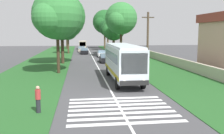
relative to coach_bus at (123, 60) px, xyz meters
The scene contains 22 objects.
ground 7.83m from the coach_bus, 166.17° to the left, with size 160.00×160.00×0.00m, color #424244.
grass_verge_left 12.79m from the coach_bus, 52.44° to the left, with size 120.00×8.00×0.04m, color #235623.
grass_verge_right 10.23m from the coach_bus, 39.77° to the right, with size 120.00×8.00×0.04m, color #235623.
centre_line 8.18m from the coach_bus, 13.17° to the left, with size 110.00×0.16×0.01m, color silver.
coach_bus is the anchor object (origin of this frame).
zebra_crossing 10.08m from the coach_bus, 169.47° to the left, with size 5.85×6.80×0.01m.
trailing_car_0 16.75m from the coach_bus, ahead, with size 4.30×1.78×1.43m.
trailing_car_1 26.42m from the coach_bus, ahead, with size 4.30×1.78×1.43m.
trailing_car_2 34.35m from the coach_bus, ahead, with size 4.30×1.78×1.43m.
trailing_car_3 41.10m from the coach_bus, ahead, with size 4.30×1.78×1.43m.
trailing_minibus_0 51.34m from the coach_bus, ahead, with size 6.00×2.14×2.53m.
roadside_tree_left_0 18.08m from the coach_bus, 25.09° to the left, with size 8.79×7.47×11.18m.
roadside_tree_left_1 53.95m from the coach_bus, ahead, with size 5.52×4.79×9.36m.
roadside_tree_left_2 36.45m from the coach_bus, 11.32° to the left, with size 5.55×4.57×7.77m.
roadside_tree_left_3 10.43m from the coach_bus, 50.12° to the left, with size 7.25×5.95×10.01m.
roadside_tree_right_0 33.21m from the coach_bus, ahead, with size 6.38×5.34×8.37m.
roadside_tree_right_1 46.16m from the coach_bus, ahead, with size 5.61×4.79×8.63m.
roadside_tree_right_2 54.47m from the coach_bus, ahead, with size 8.82×7.39×11.96m.
roadside_tree_right_3 25.62m from the coach_bus, ahead, with size 7.11×6.35×10.90m.
utility_pole 4.63m from the coach_bus, 50.42° to the right, with size 0.24×1.40×7.23m.
roadside_wall 16.10m from the coach_bus, 37.68° to the right, with size 70.00×0.40×1.28m, color #B2A893.
pedestrian 12.20m from the coach_bus, 144.76° to the left, with size 0.34×0.34×1.69m.
Camera 1 is at (-18.27, 2.61, 4.96)m, focal length 40.68 mm.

